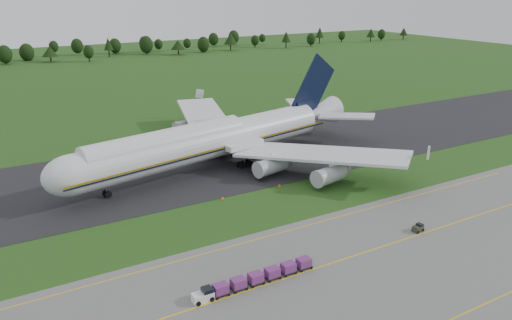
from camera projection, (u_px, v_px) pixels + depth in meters
ground at (239, 214)px, 90.59m from camera, size 600.00×600.00×0.00m
apron at (365, 315)px, 62.72m from camera, size 300.00×52.00×0.06m
taxiway at (181, 168)px, 113.52m from camera, size 300.00×40.00×0.08m
apron_markings at (330, 287)px, 68.46m from camera, size 300.00×30.20×0.01m
tree_line at (28, 52)px, 264.56m from camera, size 525.96×22.06×11.93m
aircraft at (214, 139)px, 112.44m from camera, size 81.44×77.43×22.80m
baggage_train at (254, 279)px, 68.88m from camera, size 18.57×1.68×1.62m
utility_cart at (418, 229)px, 84.02m from camera, size 1.98×1.32×1.03m
edge_markers at (279, 186)px, 102.53m from camera, size 26.48×0.30×0.60m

